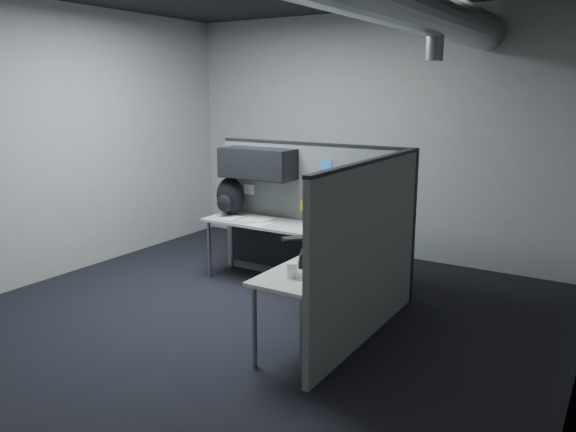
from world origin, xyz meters
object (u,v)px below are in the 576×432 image
Objects in this scene: monitor at (361,214)px; phone at (311,260)px; desk at (303,245)px; keyboard at (302,239)px; backpack at (230,197)px.

monitor is 1.09m from phone.
phone is at bearing -101.40° from monitor.
keyboard is (0.11, -0.21, 0.13)m from desk.
monitor reaches higher than backpack.
backpack is (-1.22, 0.35, 0.34)m from desk.
backpack is (-1.78, 0.14, -0.02)m from monitor.
backpack is at bearing 157.77° from keyboard.
desk is 5.77× the size of keyboard.
backpack reaches higher than desk.
monitor is at bearing 21.21° from desk.
monitor is at bearing 6.01° from backpack.
phone reaches higher than desk.
keyboard is 1.47m from backpack.
monitor reaches higher than phone.
keyboard is 0.80m from phone.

